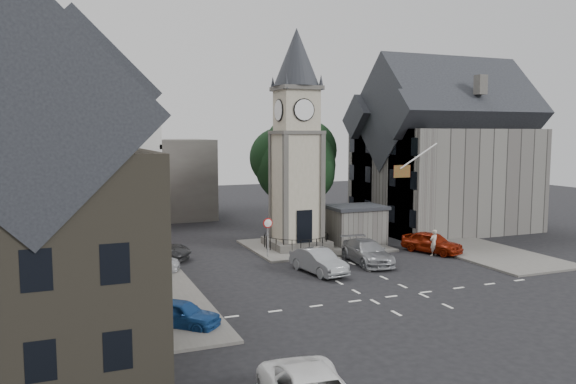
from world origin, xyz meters
name	(u,v)px	position (x,y,z in m)	size (l,w,h in m)	color
ground	(346,272)	(0.00, 0.00, 0.00)	(120.00, 120.00, 0.00)	black
pavement_west	(128,268)	(-12.50, 6.00, 0.07)	(6.00, 30.00, 0.14)	#595651
pavement_east	(429,236)	(12.00, 8.00, 0.07)	(6.00, 26.00, 0.14)	#595651
central_island	(314,246)	(1.50, 8.00, 0.08)	(10.00, 8.00, 0.16)	#595651
road_markings	(394,296)	(0.00, -5.50, 0.01)	(20.00, 8.00, 0.01)	silver
clock_tower	(296,140)	(0.00, 7.99, 8.12)	(4.86, 4.86, 16.25)	#4C4944
stone_shelter	(356,225)	(4.80, 7.50, 1.55)	(4.30, 3.30, 3.08)	#575450
town_tree	(295,153)	(2.00, 13.00, 6.97)	(7.20, 7.20, 10.80)	black
warning_sign_post	(268,230)	(-3.20, 5.43, 2.03)	(0.70, 0.19, 2.85)	black
terrace_pink	(71,160)	(-15.50, 16.00, 6.58)	(8.10, 7.60, 12.80)	tan
terrace_cream	(73,166)	(-15.50, 8.00, 6.58)	(8.10, 7.60, 12.80)	beige
terrace_tudor	(77,182)	(-15.50, 0.00, 6.19)	(8.10, 7.60, 12.00)	silver
building_sw_stone	(39,227)	(-17.00, -9.00, 5.35)	(8.60, 7.60, 10.40)	#494336
backdrop_west	(108,180)	(-12.00, 28.00, 4.00)	(20.00, 10.00, 8.00)	#4C4944
east_building	(444,160)	(15.59, 11.00, 6.26)	(14.40, 11.40, 12.60)	#575450
east_boundary_wall	(387,230)	(9.20, 10.00, 0.45)	(0.40, 16.00, 0.90)	#575450
flagpole	(419,156)	(8.00, 4.00, 7.00)	(3.68, 0.10, 2.74)	white
car_west_blue	(181,314)	(-11.50, -6.00, 0.62)	(1.46, 3.63, 1.24)	navy
car_west_silver	(147,263)	(-11.50, 4.54, 0.64)	(1.34, 3.85, 1.27)	gray
car_west_grey	(153,250)	(-10.60, 8.00, 0.72)	(2.39, 5.19, 1.44)	#2C2C2E
car_island_silver	(319,261)	(-1.66, 0.50, 0.75)	(1.59, 4.56, 1.50)	#92969A
car_island_east	(367,252)	(2.50, 1.74, 0.76)	(2.14, 5.27, 1.53)	#9A9CA1
car_east_red	(432,242)	(8.50, 2.84, 0.76)	(1.80, 4.49, 1.53)	maroon
pedestrian	(434,243)	(8.04, 2.00, 0.93)	(0.68, 0.44, 1.86)	#C0B19E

